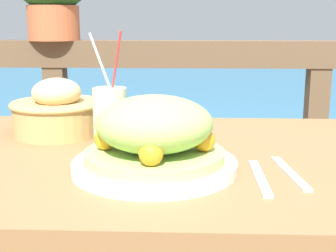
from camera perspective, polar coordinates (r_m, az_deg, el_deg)
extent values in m
cube|color=olive|center=(0.95, 1.83, -4.59)|extent=(1.27, 0.71, 0.04)
cube|color=brown|center=(1.62, 2.14, 8.78)|extent=(2.80, 0.08, 0.09)
cube|color=brown|center=(1.78, -12.92, -6.87)|extent=(0.07, 0.07, 0.86)
cube|color=brown|center=(1.78, 16.98, -7.16)|extent=(0.07, 0.07, 0.86)
cube|color=teal|center=(4.19, 2.24, 1.59)|extent=(12.00, 4.00, 0.39)
cylinder|color=white|center=(0.84, -1.65, -4.83)|extent=(0.30, 0.30, 0.02)
cylinder|color=#A8C66B|center=(0.84, -1.66, -3.59)|extent=(0.25, 0.25, 0.02)
ellipsoid|color=#9EC660|center=(0.82, -1.68, 0.30)|extent=(0.21, 0.21, 0.10)
sphere|color=orange|center=(0.83, 4.42, -1.76)|extent=(0.04, 0.04, 0.04)
sphere|color=orange|center=(0.91, -0.88, -0.29)|extent=(0.04, 0.04, 0.04)
sphere|color=orange|center=(0.84, -7.65, -1.57)|extent=(0.04, 0.04, 0.04)
sphere|color=orange|center=(0.75, -2.10, -3.38)|extent=(0.04, 0.04, 0.04)
cylinder|color=beige|center=(1.01, -7.06, 1.11)|extent=(0.07, 0.07, 0.12)
cylinder|color=red|center=(1.00, -6.67, 5.40)|extent=(0.05, 0.05, 0.21)
cylinder|color=white|center=(0.98, -7.28, 5.13)|extent=(0.08, 0.01, 0.21)
cylinder|color=tan|center=(1.13, -13.27, 0.94)|extent=(0.21, 0.21, 0.08)
torus|color=tan|center=(1.13, -13.36, 2.65)|extent=(0.22, 0.22, 0.01)
ellipsoid|color=#DBB77A|center=(1.12, -13.43, 3.99)|extent=(0.11, 0.11, 0.07)
cylinder|color=#B75B38|center=(1.68, -13.76, 12.10)|extent=(0.17, 0.17, 0.12)
cube|color=silver|center=(0.82, 11.12, -6.17)|extent=(0.02, 0.18, 0.00)
cube|color=silver|center=(0.85, 14.63, -5.54)|extent=(0.04, 0.18, 0.00)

